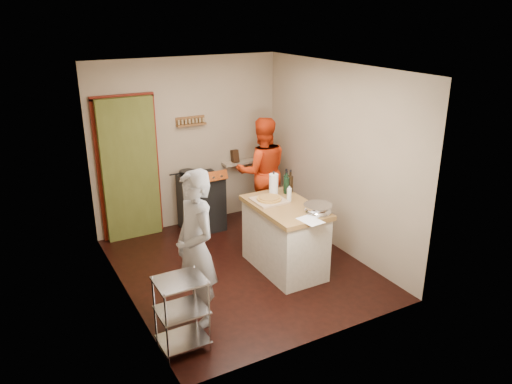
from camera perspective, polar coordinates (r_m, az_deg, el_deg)
floor at (r=6.73m, az=-1.69°, el=-8.62°), size 3.50×3.50×0.00m
back_wall at (r=7.62m, az=-12.29°, el=3.66°), size 3.00×0.44×2.60m
left_wall at (r=5.72m, az=-15.29°, el=-0.42°), size 0.04×3.50×2.60m
right_wall at (r=6.99m, az=9.21°, el=3.80°), size 0.04×3.50×2.60m
ceiling at (r=5.93m, az=-1.96°, el=14.05°), size 3.00×3.50×0.02m
stove at (r=7.74m, az=-6.26°, el=-1.08°), size 0.60×0.63×1.00m
wire_shelving at (r=5.13m, az=-8.49°, el=-13.28°), size 0.48×0.40×0.80m
island at (r=6.51m, az=3.33°, el=-4.99°), size 0.73×1.32×1.22m
person_stripe at (r=5.32m, az=-6.92°, el=-6.51°), size 0.45×0.65×1.74m
person_red at (r=7.80m, az=0.72°, el=2.38°), size 0.98×0.86×1.71m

